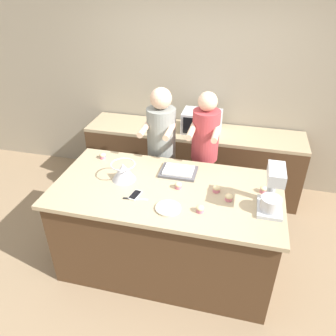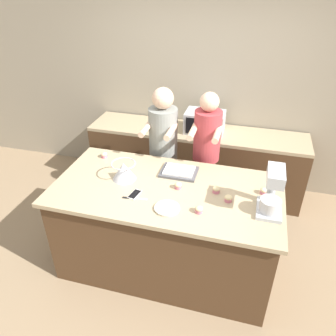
{
  "view_description": "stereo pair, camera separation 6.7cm",
  "coord_description": "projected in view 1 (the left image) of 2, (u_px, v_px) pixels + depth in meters",
  "views": [
    {
      "loc": [
        0.6,
        -2.38,
        2.66
      ],
      "look_at": [
        0.0,
        0.05,
        1.13
      ],
      "focal_mm": 35.0,
      "sensor_mm": 36.0,
      "label": 1
    },
    {
      "loc": [
        0.66,
        -2.36,
        2.66
      ],
      "look_at": [
        0.0,
        0.05,
        1.13
      ],
      "focal_mm": 35.0,
      "sensor_mm": 36.0,
      "label": 2
    }
  ],
  "objects": [
    {
      "name": "small_plate",
      "position": [
        168.0,
        208.0,
        2.71
      ],
      "size": [
        0.21,
        0.21,
        0.02
      ],
      "color": "beige",
      "rests_on": "island_counter"
    },
    {
      "name": "person_right",
      "position": [
        204.0,
        159.0,
        3.6
      ],
      "size": [
        0.31,
        0.48,
        1.63
      ],
      "color": "brown",
      "rests_on": "ground_plane"
    },
    {
      "name": "person_left",
      "position": [
        161.0,
        154.0,
        3.7
      ],
      "size": [
        0.33,
        0.5,
        1.63
      ],
      "color": "#232328",
      "rests_on": "ground_plane"
    },
    {
      "name": "cupcake_5",
      "position": [
        103.0,
        156.0,
        3.43
      ],
      "size": [
        0.07,
        0.07,
        0.06
      ],
      "color": "#D17084",
      "rests_on": "island_counter"
    },
    {
      "name": "cupcake_2",
      "position": [
        216.0,
        189.0,
        2.92
      ],
      "size": [
        0.07,
        0.07,
        0.06
      ],
      "color": "#D17084",
      "rests_on": "island_counter"
    },
    {
      "name": "cell_phone",
      "position": [
        135.0,
        195.0,
        2.88
      ],
      "size": [
        0.09,
        0.15,
        0.01
      ],
      "color": "silver",
      "rests_on": "island_counter"
    },
    {
      "name": "ground_plane",
      "position": [
        167.0,
        261.0,
        3.48
      ],
      "size": [
        16.0,
        16.0,
        0.0
      ],
      "primitive_type": "plane",
      "color": "#937A5B"
    },
    {
      "name": "cupcake_3",
      "position": [
        229.0,
        197.0,
        2.81
      ],
      "size": [
        0.07,
        0.07,
        0.06
      ],
      "color": "#D17084",
      "rests_on": "island_counter"
    },
    {
      "name": "cupcake_4",
      "position": [
        178.0,
        185.0,
        2.96
      ],
      "size": [
        0.07,
        0.07,
        0.06
      ],
      "color": "#D17084",
      "rests_on": "island_counter"
    },
    {
      "name": "back_counter",
      "position": [
        192.0,
        160.0,
        4.44
      ],
      "size": [
        2.8,
        0.6,
        0.88
      ],
      "color": "#4C331E",
      "rests_on": "ground_plane"
    },
    {
      "name": "microwave_oven",
      "position": [
        202.0,
        122.0,
        4.12
      ],
      "size": [
        0.48,
        0.34,
        0.26
      ],
      "color": "#B7B7BC",
      "rests_on": "back_counter"
    },
    {
      "name": "back_wall",
      "position": [
        200.0,
        86.0,
        4.26
      ],
      "size": [
        10.0,
        0.06,
        2.7
      ],
      "color": "gray",
      "rests_on": "ground_plane"
    },
    {
      "name": "island_counter",
      "position": [
        167.0,
        227.0,
        3.23
      ],
      "size": [
        2.09,
        1.07,
        0.95
      ],
      "color": "#4C331E",
      "rests_on": "ground_plane"
    },
    {
      "name": "cupcake_0",
      "position": [
        200.0,
        209.0,
        2.67
      ],
      "size": [
        0.07,
        0.07,
        0.06
      ],
      "color": "#D17084",
      "rests_on": "island_counter"
    },
    {
      "name": "mixing_bowl",
      "position": [
        123.0,
        171.0,
        3.06
      ],
      "size": [
        0.23,
        0.23,
        0.17
      ],
      "color": "#BCBCC1",
      "rests_on": "island_counter"
    },
    {
      "name": "knife",
      "position": [
        134.0,
        199.0,
        2.83
      ],
      "size": [
        0.22,
        0.05,
        0.01
      ],
      "color": "#BCBCC1",
      "rests_on": "island_counter"
    },
    {
      "name": "stand_mixer",
      "position": [
        273.0,
        192.0,
        2.62
      ],
      "size": [
        0.2,
        0.3,
        0.4
      ],
      "color": "#B2B7BC",
      "rests_on": "island_counter"
    },
    {
      "name": "cupcake_1",
      "position": [
        264.0,
        189.0,
        2.91
      ],
      "size": [
        0.07,
        0.07,
        0.06
      ],
      "color": "#D17084",
      "rests_on": "island_counter"
    },
    {
      "name": "baking_tray",
      "position": [
        179.0,
        171.0,
        3.19
      ],
      "size": [
        0.35,
        0.27,
        0.04
      ],
      "color": "#4C4C51",
      "rests_on": "island_counter"
    }
  ]
}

